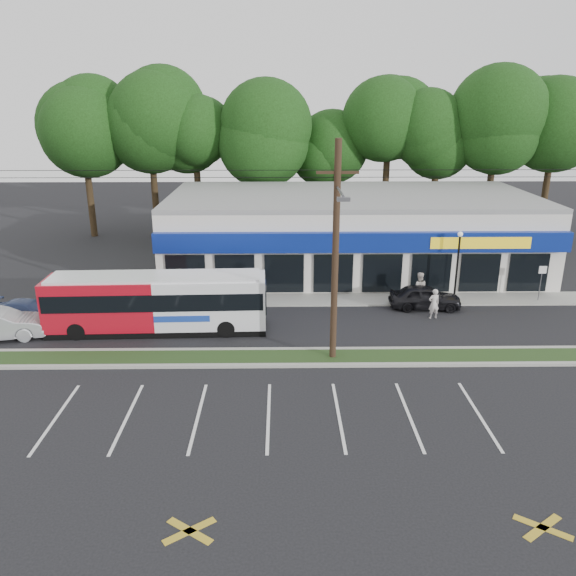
# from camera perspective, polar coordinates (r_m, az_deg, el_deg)

# --- Properties ---
(ground) EXTENTS (120.00, 120.00, 0.00)m
(ground) POSITION_cam_1_polar(r_m,az_deg,el_deg) (25.54, -2.04, -8.17)
(ground) COLOR black
(ground) RESTS_ON ground
(grass_strip) EXTENTS (40.00, 1.60, 0.12)m
(grass_strip) POSITION_cam_1_polar(r_m,az_deg,el_deg) (26.41, -2.00, -7.08)
(grass_strip) COLOR #263D19
(grass_strip) RESTS_ON ground
(curb_south) EXTENTS (40.00, 0.25, 0.14)m
(curb_south) POSITION_cam_1_polar(r_m,az_deg,el_deg) (25.65, -2.04, -7.88)
(curb_south) COLOR #9E9E93
(curb_south) RESTS_ON ground
(curb_north) EXTENTS (40.00, 0.25, 0.14)m
(curb_north) POSITION_cam_1_polar(r_m,az_deg,el_deg) (27.18, -1.97, -6.28)
(curb_north) COLOR #9E9E93
(curb_north) RESTS_ON ground
(sidewalk) EXTENTS (32.00, 2.20, 0.10)m
(sidewalk) POSITION_cam_1_polar(r_m,az_deg,el_deg) (34.08, 6.70, -1.14)
(sidewalk) COLOR #9E9E93
(sidewalk) RESTS_ON ground
(strip_mall) EXTENTS (25.00, 12.55, 5.30)m
(strip_mall) POSITION_cam_1_polar(r_m,az_deg,el_deg) (40.00, 6.33, 5.74)
(strip_mall) COLOR silver
(strip_mall) RESTS_ON ground
(utility_pole) EXTENTS (50.00, 2.77, 10.00)m
(utility_pole) POSITION_cam_1_polar(r_m,az_deg,el_deg) (24.59, 4.48, 4.21)
(utility_pole) COLOR black
(utility_pole) RESTS_ON ground
(lamp_post) EXTENTS (0.30, 0.30, 4.25)m
(lamp_post) POSITION_cam_1_polar(r_m,az_deg,el_deg) (34.41, 16.88, 2.94)
(lamp_post) COLOR black
(lamp_post) RESTS_ON ground
(sign_post) EXTENTS (0.45, 0.10, 2.23)m
(sign_post) POSITION_cam_1_polar(r_m,az_deg,el_deg) (36.33, 24.36, 1.04)
(sign_post) COLOR #59595E
(sign_post) RESTS_ON ground
(tree_line) EXTENTS (46.76, 6.76, 11.83)m
(tree_line) POSITION_cam_1_polar(r_m,az_deg,el_deg) (49.00, 3.33, 15.01)
(tree_line) COLOR black
(tree_line) RESTS_ON ground
(metrobus) EXTENTS (11.30, 2.73, 3.02)m
(metrobus) POSITION_cam_1_polar(r_m,az_deg,el_deg) (29.73, -13.15, -1.35)
(metrobus) COLOR #AF0D1C
(metrobus) RESTS_ON ground
(car_dark) EXTENTS (4.15, 1.84, 1.39)m
(car_dark) POSITION_cam_1_polar(r_m,az_deg,el_deg) (33.27, 13.75, -0.89)
(car_dark) COLOR black
(car_dark) RESTS_ON ground
(car_blue) EXTENTS (4.46, 2.27, 1.24)m
(car_blue) POSITION_cam_1_polar(r_m,az_deg,el_deg) (33.37, -24.78, -2.20)
(car_blue) COLOR navy
(car_blue) RESTS_ON ground
(pedestrian_a) EXTENTS (0.69, 0.52, 1.70)m
(pedestrian_a) POSITION_cam_1_polar(r_m,az_deg,el_deg) (31.83, 14.59, -1.56)
(pedestrian_a) COLOR beige
(pedestrian_a) RESTS_ON ground
(pedestrian_b) EXTENTS (1.04, 0.87, 1.93)m
(pedestrian_b) POSITION_cam_1_polar(r_m,az_deg,el_deg) (33.89, 13.15, -0.00)
(pedestrian_b) COLOR beige
(pedestrian_b) RESTS_ON ground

